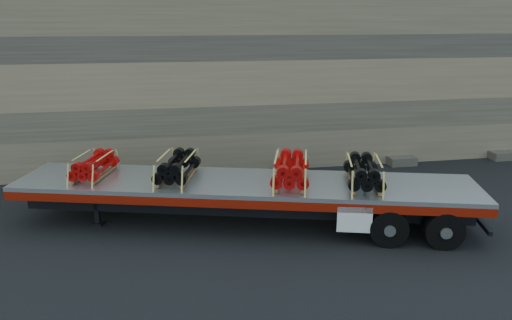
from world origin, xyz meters
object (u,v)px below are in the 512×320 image
(bundle_front, at_px, (94,166))
(bundle_midrear, at_px, (291,170))
(trailer, at_px, (245,202))
(bundle_midfront, at_px, (178,168))
(bundle_rear, at_px, (364,173))

(bundle_front, relative_size, bundle_midrear, 0.86)
(trailer, height_order, bundle_front, bundle_front)
(trailer, relative_size, bundle_front, 7.53)
(bundle_midfront, distance_m, bundle_rear, 5.69)
(trailer, height_order, bundle_midfront, bundle_midfront)
(bundle_midfront, distance_m, bundle_midrear, 3.51)
(bundle_midrear, bearing_deg, bundle_front, -180.00)
(bundle_front, bearing_deg, trailer, 0.00)
(trailer, distance_m, bundle_rear, 3.75)
(bundle_front, relative_size, bundle_rear, 0.90)
(trailer, bearing_deg, bundle_front, 180.00)
(bundle_midrear, distance_m, bundle_rear, 2.18)
(bundle_midfront, xyz_separation_m, bundle_midrear, (3.37, -0.99, 0.02))
(bundle_rear, bearing_deg, bundle_midrear, 180.00)
(bundle_front, height_order, bundle_rear, bundle_rear)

